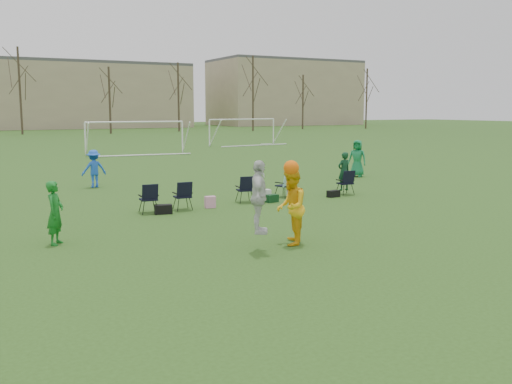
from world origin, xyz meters
TOP-DOWN VIEW (x-y plane):
  - ground at (0.00, 0.00)m, footprint 260.00×260.00m
  - fielder_green_near at (-5.95, 4.49)m, footprint 0.62×0.70m
  - fielder_blue at (-2.81, 14.69)m, footprint 1.09×0.67m
  - fielder_green_far at (9.69, 12.54)m, footprint 1.01×1.07m
  - center_contest at (-1.14, 1.64)m, footprint 2.03×1.37m
  - sideline_setup at (1.78, 7.98)m, footprint 8.75×1.82m
  - goal_mid at (4.00, 32.00)m, footprint 7.40×0.63m
  - goal_right at (16.00, 38.00)m, footprint 7.35×1.14m
  - tree_line at (0.24, 69.85)m, footprint 110.28×3.28m
  - building_row at (6.73, 96.00)m, footprint 126.00×16.00m

SIDE VIEW (x-z plane):
  - ground at x=0.00m, z-range 0.00..0.00m
  - sideline_setup at x=1.78m, z-range -0.33..1.35m
  - fielder_green_near at x=-5.95m, z-range 0.00..1.60m
  - fielder_blue at x=-2.81m, z-range 0.00..1.62m
  - fielder_green_far at x=9.69m, z-range 0.00..1.84m
  - center_contest at x=-1.14m, z-range -0.18..2.39m
  - goal_mid at x=4.00m, z-range 0.69..3.15m
  - goal_right at x=16.00m, z-range 0.69..3.15m
  - tree_line at x=0.24m, z-range -0.61..10.79m
  - building_row at x=6.73m, z-range -0.51..12.49m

